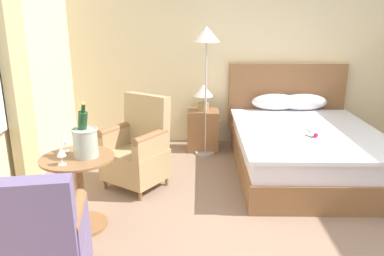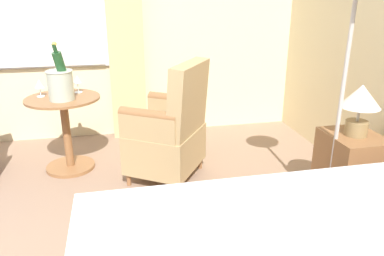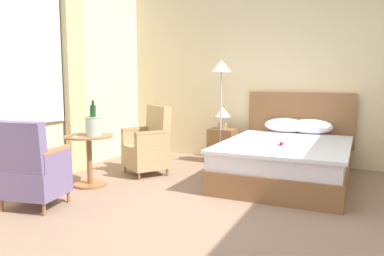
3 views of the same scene
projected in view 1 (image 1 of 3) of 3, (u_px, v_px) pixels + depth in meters
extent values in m
cube|color=beige|center=(273.00, 35.00, 5.28)|extent=(5.90, 0.12, 3.11)
cube|color=#CFBA81|center=(15.00, 63.00, 3.53)|extent=(0.10, 0.36, 2.77)
cube|color=#8D5E39|center=(304.00, 160.00, 4.49)|extent=(1.58, 2.15, 0.30)
cube|color=white|center=(306.00, 140.00, 4.42)|extent=(1.54, 2.08, 0.21)
cube|color=white|center=(308.00, 132.00, 4.33)|extent=(1.61, 2.02, 0.04)
cube|color=#8D5E39|center=(286.00, 94.00, 5.39)|extent=(1.66, 0.08, 0.88)
ellipsoid|color=white|center=(276.00, 102.00, 5.23)|extent=(0.67, 0.23, 0.23)
ellipsoid|color=white|center=(303.00, 102.00, 5.22)|extent=(0.67, 0.25, 0.24)
cylinder|color=#2D6628|center=(310.00, 132.00, 4.21)|extent=(0.02, 0.36, 0.01)
sphere|color=#B20F4C|center=(316.00, 135.00, 4.03)|extent=(0.05, 0.05, 0.05)
ellipsoid|color=#33702D|center=(310.00, 131.00, 4.23)|extent=(0.05, 0.05, 0.01)
cube|color=white|center=(310.00, 135.00, 4.11)|extent=(0.11, 0.13, 0.00)
cube|color=#8D5E39|center=(203.00, 130.00, 5.23)|extent=(0.43, 0.36, 0.57)
sphere|color=olive|center=(219.00, 122.00, 5.19)|extent=(0.02, 0.02, 0.02)
cylinder|color=olive|center=(203.00, 107.00, 5.14)|extent=(0.15, 0.15, 0.10)
cylinder|color=#B7B2A8|center=(203.00, 100.00, 5.11)|extent=(0.02, 0.02, 0.10)
cone|color=silver|center=(203.00, 90.00, 5.07)|extent=(0.27, 0.27, 0.16)
cylinder|color=#B9B1AD|center=(205.00, 152.00, 5.15)|extent=(0.28, 0.28, 0.03)
cylinder|color=#B9B1AD|center=(206.00, 99.00, 4.93)|extent=(0.03, 0.03, 1.47)
cone|color=silver|center=(206.00, 34.00, 4.70)|extent=(0.35, 0.35, 0.19)
cylinder|color=#8D5E39|center=(84.00, 225.00, 3.35)|extent=(0.43, 0.43, 0.03)
cylinder|color=#8D5E39|center=(81.00, 193.00, 3.27)|extent=(0.07, 0.07, 0.64)
cylinder|color=#8D5E39|center=(77.00, 158.00, 3.17)|extent=(0.62, 0.62, 0.02)
cylinder|color=#B0BBAB|center=(85.00, 143.00, 3.14)|extent=(0.21, 0.21, 0.24)
torus|color=#B0BBAB|center=(84.00, 130.00, 3.11)|extent=(0.22, 0.22, 0.02)
cylinder|color=white|center=(84.00, 132.00, 3.11)|extent=(0.18, 0.18, 0.03)
cylinder|color=#1E4723|center=(82.00, 126.00, 3.12)|extent=(0.12, 0.11, 0.28)
cylinder|color=#193D1E|center=(83.00, 108.00, 3.05)|extent=(0.04, 0.04, 0.08)
sphere|color=gold|center=(83.00, 104.00, 3.04)|extent=(0.04, 0.04, 0.04)
cylinder|color=white|center=(66.00, 151.00, 3.29)|extent=(0.07, 0.07, 0.01)
cylinder|color=white|center=(65.00, 147.00, 3.28)|extent=(0.01, 0.01, 0.08)
cone|color=white|center=(64.00, 139.00, 3.25)|extent=(0.07, 0.07, 0.06)
cylinder|color=white|center=(62.00, 165.00, 2.99)|extent=(0.07, 0.07, 0.01)
cylinder|color=white|center=(62.00, 160.00, 2.98)|extent=(0.01, 0.01, 0.07)
cone|color=white|center=(61.00, 152.00, 2.96)|extent=(0.08, 0.08, 0.07)
cylinder|color=#8D5E39|center=(105.00, 184.00, 4.09)|extent=(0.04, 0.04, 0.10)
cylinder|color=#8D5E39|center=(140.00, 196.00, 3.81)|extent=(0.04, 0.04, 0.10)
cylinder|color=#8D5E39|center=(133.00, 171.00, 4.44)|extent=(0.04, 0.04, 0.10)
cylinder|color=#8D5E39|center=(167.00, 181.00, 4.16)|extent=(0.04, 0.04, 0.10)
cube|color=tan|center=(135.00, 164.00, 4.07)|extent=(0.78, 0.76, 0.33)
cube|color=tan|center=(147.00, 120.00, 4.10)|extent=(0.56, 0.44, 0.58)
cube|color=tan|center=(116.00, 138.00, 4.11)|extent=(0.34, 0.45, 0.20)
cylinder|color=#8D5E39|center=(116.00, 129.00, 4.08)|extent=(0.34, 0.45, 0.09)
cube|color=tan|center=(151.00, 146.00, 3.84)|extent=(0.34, 0.45, 0.20)
cylinder|color=#8D5E39|center=(150.00, 137.00, 3.81)|extent=(0.34, 0.45, 0.09)
cube|color=slate|center=(23.00, 224.00, 2.09)|extent=(0.58, 0.25, 0.55)
cube|color=slate|center=(77.00, 225.00, 2.39)|extent=(0.17, 0.49, 0.20)
cylinder|color=#8D5E39|center=(76.00, 212.00, 2.37)|extent=(0.17, 0.49, 0.09)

